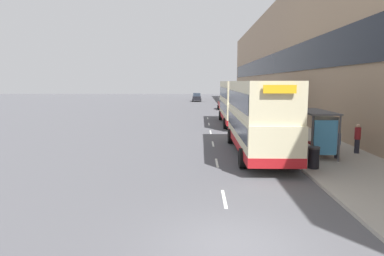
% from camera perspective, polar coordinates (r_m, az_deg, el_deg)
% --- Properties ---
extents(ground_plane, '(220.00, 220.00, 0.00)m').
position_cam_1_polar(ground_plane, '(9.48, 7.01, -19.07)').
color(ground_plane, '#515156').
extents(pavement, '(5.00, 93.00, 0.14)m').
position_cam_1_polar(pavement, '(47.68, 10.29, 2.56)').
color(pavement, '#A39E93').
rests_on(pavement, ground_plane).
extents(terrace_facade, '(3.10, 93.00, 14.84)m').
position_cam_1_polar(terrace_facade, '(48.38, 15.27, 11.20)').
color(terrace_facade, '#9E846B').
rests_on(terrace_facade, ground_plane).
extents(lane_mark_0, '(0.12, 2.00, 0.01)m').
position_cam_1_polar(lane_mark_0, '(12.85, 5.39, -11.66)').
color(lane_mark_0, silver).
rests_on(lane_mark_0, ground_plane).
extents(lane_mark_1, '(0.12, 2.00, 0.01)m').
position_cam_1_polar(lane_mark_1, '(18.19, 4.16, -5.83)').
color(lane_mark_1, silver).
rests_on(lane_mark_1, ground_plane).
extents(lane_mark_2, '(0.12, 2.00, 0.01)m').
position_cam_1_polar(lane_mark_2, '(23.64, 3.51, -2.66)').
color(lane_mark_2, silver).
rests_on(lane_mark_2, ground_plane).
extents(lane_mark_3, '(0.12, 2.00, 0.01)m').
position_cam_1_polar(lane_mark_3, '(29.14, 3.11, -0.68)').
color(lane_mark_3, silver).
rests_on(lane_mark_3, ground_plane).
extents(lane_mark_4, '(0.12, 2.00, 0.01)m').
position_cam_1_polar(lane_mark_4, '(34.67, 2.83, 0.67)').
color(lane_mark_4, silver).
rests_on(lane_mark_4, ground_plane).
extents(lane_mark_5, '(0.12, 2.00, 0.01)m').
position_cam_1_polar(lane_mark_5, '(40.20, 2.63, 1.65)').
color(lane_mark_5, silver).
rests_on(lane_mark_5, ground_plane).
extents(bus_shelter, '(1.60, 4.20, 2.48)m').
position_cam_1_polar(bus_shelter, '(20.48, 20.35, 0.55)').
color(bus_shelter, '#4C4C51').
rests_on(bus_shelter, ground_plane).
extents(double_decker_bus_near, '(2.85, 10.62, 4.30)m').
position_cam_1_polar(double_decker_bus_near, '(20.27, 10.93, 1.99)').
color(double_decker_bus_near, beige).
rests_on(double_decker_bus_near, ground_plane).
extents(double_decker_bus_ahead, '(2.85, 11.08, 4.30)m').
position_cam_1_polar(double_decker_bus_ahead, '(34.62, 7.27, 4.40)').
color(double_decker_bus_ahead, beige).
rests_on(double_decker_bus_ahead, ground_plane).
extents(car_0, '(2.00, 4.26, 1.78)m').
position_cam_1_polar(car_0, '(53.28, 5.41, 4.06)').
color(car_0, maroon).
rests_on(car_0, ground_plane).
extents(car_1, '(1.96, 4.10, 1.83)m').
position_cam_1_polar(car_1, '(74.55, 0.81, 5.14)').
color(car_1, black).
rests_on(car_1, ground_plane).
extents(pedestrian_at_shelter, '(0.31, 0.31, 1.58)m').
position_cam_1_polar(pedestrian_at_shelter, '(20.03, 23.09, -2.43)').
color(pedestrian_at_shelter, '#23232D').
rests_on(pedestrian_at_shelter, ground_plane).
extents(pedestrian_1, '(0.34, 0.34, 1.72)m').
position_cam_1_polar(pedestrian_1, '(21.98, 25.85, -1.54)').
color(pedestrian_1, '#23232D').
rests_on(pedestrian_1, ground_plane).
extents(litter_bin, '(0.55, 0.55, 1.05)m').
position_cam_1_polar(litter_bin, '(17.40, 19.63, -4.65)').
color(litter_bin, black).
rests_on(litter_bin, ground_plane).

